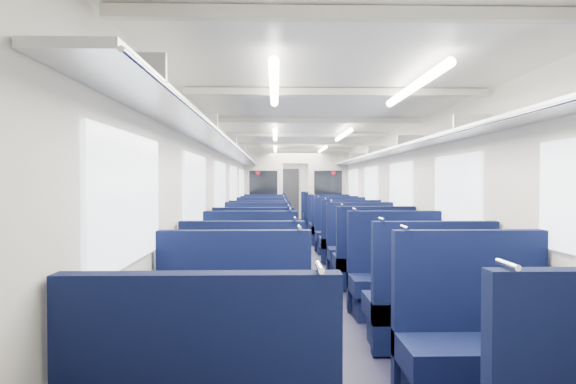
# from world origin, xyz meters

# --- Properties ---
(floor) EXTENTS (2.80, 18.00, 0.01)m
(floor) POSITION_xyz_m (0.00, 0.00, 0.00)
(floor) COLOR black
(floor) RESTS_ON ground
(ceiling) EXTENTS (2.80, 18.00, 0.01)m
(ceiling) POSITION_xyz_m (0.00, 0.00, 2.35)
(ceiling) COLOR silver
(ceiling) RESTS_ON wall_left
(wall_left) EXTENTS (0.02, 18.00, 2.35)m
(wall_left) POSITION_xyz_m (-1.40, 0.00, 1.18)
(wall_left) COLOR beige
(wall_left) RESTS_ON floor
(dado_left) EXTENTS (0.03, 17.90, 0.70)m
(dado_left) POSITION_xyz_m (-1.39, 0.00, 0.35)
(dado_left) COLOR black
(dado_left) RESTS_ON floor
(wall_right) EXTENTS (0.02, 18.00, 2.35)m
(wall_right) POSITION_xyz_m (1.40, 0.00, 1.18)
(wall_right) COLOR beige
(wall_right) RESTS_ON floor
(dado_right) EXTENTS (0.03, 17.90, 0.70)m
(dado_right) POSITION_xyz_m (1.39, 0.00, 0.35)
(dado_right) COLOR black
(dado_right) RESTS_ON floor
(wall_far) EXTENTS (2.80, 0.02, 2.35)m
(wall_far) POSITION_xyz_m (0.00, 9.00, 1.18)
(wall_far) COLOR beige
(wall_far) RESTS_ON floor
(luggage_rack_left) EXTENTS (0.36, 17.40, 0.18)m
(luggage_rack_left) POSITION_xyz_m (-1.21, 0.00, 1.97)
(luggage_rack_left) COLOR #B2B5BA
(luggage_rack_left) RESTS_ON wall_left
(luggage_rack_right) EXTENTS (0.36, 17.40, 0.18)m
(luggage_rack_right) POSITION_xyz_m (1.21, 0.00, 1.97)
(luggage_rack_right) COLOR #B2B5BA
(luggage_rack_right) RESTS_ON wall_right
(windows) EXTENTS (2.78, 15.60, 0.75)m
(windows) POSITION_xyz_m (0.00, -0.46, 1.42)
(windows) COLOR white
(windows) RESTS_ON wall_left
(ceiling_fittings) EXTENTS (2.70, 16.06, 0.11)m
(ceiling_fittings) POSITION_xyz_m (0.00, -0.26, 2.29)
(ceiling_fittings) COLOR beige
(ceiling_fittings) RESTS_ON ceiling
(end_door) EXTENTS (0.75, 0.06, 2.00)m
(end_door) POSITION_xyz_m (0.00, 8.94, 1.00)
(end_door) COLOR black
(end_door) RESTS_ON floor
(bulkhead) EXTENTS (2.80, 0.10, 2.35)m
(bulkhead) POSITION_xyz_m (-0.00, 2.82, 1.23)
(bulkhead) COLOR beige
(bulkhead) RESTS_ON floor
(seat_2) EXTENTS (1.08, 0.60, 1.21)m
(seat_2) POSITION_xyz_m (-0.83, -7.04, 0.37)
(seat_2) COLOR #0B1235
(seat_2) RESTS_ON floor
(seat_3) EXTENTS (1.08, 0.60, 1.21)m
(seat_3) POSITION_xyz_m (0.83, -7.07, 0.37)
(seat_3) COLOR #0B1235
(seat_3) RESTS_ON floor
(seat_4) EXTENTS (1.08, 0.60, 1.21)m
(seat_4) POSITION_xyz_m (-0.83, -5.96, 0.37)
(seat_4) COLOR #0B1235
(seat_4) RESTS_ON floor
(seat_5) EXTENTS (1.08, 0.60, 1.21)m
(seat_5) POSITION_xyz_m (0.83, -6.03, 0.37)
(seat_5) COLOR #0B1235
(seat_5) RESTS_ON floor
(seat_6) EXTENTS (1.08, 0.60, 1.21)m
(seat_6) POSITION_xyz_m (-0.83, -4.87, 0.37)
(seat_6) COLOR #0B1235
(seat_6) RESTS_ON floor
(seat_7) EXTENTS (1.08, 0.60, 1.21)m
(seat_7) POSITION_xyz_m (0.83, -4.90, 0.37)
(seat_7) COLOR #0B1235
(seat_7) RESTS_ON floor
(seat_8) EXTENTS (1.08, 0.60, 1.21)m
(seat_8) POSITION_xyz_m (-0.83, -3.79, 0.37)
(seat_8) COLOR #0B1235
(seat_8) RESTS_ON floor
(seat_9) EXTENTS (1.08, 0.60, 1.21)m
(seat_9) POSITION_xyz_m (0.83, -3.57, 0.37)
(seat_9) COLOR #0B1235
(seat_9) RESTS_ON floor
(seat_10) EXTENTS (1.08, 0.60, 1.21)m
(seat_10) POSITION_xyz_m (-0.83, -2.54, 0.37)
(seat_10) COLOR #0B1235
(seat_10) RESTS_ON floor
(seat_11) EXTENTS (1.08, 0.60, 1.21)m
(seat_11) POSITION_xyz_m (0.83, -2.60, 0.37)
(seat_11) COLOR #0B1235
(seat_11) RESTS_ON floor
(seat_12) EXTENTS (1.08, 0.60, 1.21)m
(seat_12) POSITION_xyz_m (-0.83, -1.50, 0.37)
(seat_12) COLOR #0B1235
(seat_12) RESTS_ON floor
(seat_13) EXTENTS (1.08, 0.60, 1.21)m
(seat_13) POSITION_xyz_m (0.83, -1.37, 0.37)
(seat_13) COLOR #0B1235
(seat_13) RESTS_ON floor
(seat_14) EXTENTS (1.08, 0.60, 1.21)m
(seat_14) POSITION_xyz_m (-0.83, -0.22, 0.37)
(seat_14) COLOR #0B1235
(seat_14) RESTS_ON floor
(seat_15) EXTENTS (1.08, 0.60, 1.21)m
(seat_15) POSITION_xyz_m (0.83, -0.17, 0.37)
(seat_15) COLOR #0B1235
(seat_15) RESTS_ON floor
(seat_16) EXTENTS (1.08, 0.60, 1.21)m
(seat_16) POSITION_xyz_m (-0.83, 1.01, 0.37)
(seat_16) COLOR #0B1235
(seat_16) RESTS_ON floor
(seat_17) EXTENTS (1.08, 0.60, 1.21)m
(seat_17) POSITION_xyz_m (0.83, 1.03, 0.37)
(seat_17) COLOR #0B1235
(seat_17) RESTS_ON floor
(seat_18) EXTENTS (1.08, 0.60, 1.21)m
(seat_18) POSITION_xyz_m (-0.83, 2.09, 0.37)
(seat_18) COLOR #0B1235
(seat_18) RESTS_ON floor
(seat_19) EXTENTS (1.08, 0.60, 1.21)m
(seat_19) POSITION_xyz_m (0.83, 2.02, 0.37)
(seat_19) COLOR #0B1235
(seat_19) RESTS_ON floor
(seat_20) EXTENTS (1.08, 0.60, 1.21)m
(seat_20) POSITION_xyz_m (-0.83, 4.01, 0.37)
(seat_20) COLOR #0B1235
(seat_20) RESTS_ON floor
(seat_21) EXTENTS (1.08, 0.60, 1.21)m
(seat_21) POSITION_xyz_m (0.83, 4.19, 0.37)
(seat_21) COLOR #0B1235
(seat_21) RESTS_ON floor
(seat_22) EXTENTS (1.08, 0.60, 1.21)m
(seat_22) POSITION_xyz_m (-0.83, 5.25, 0.37)
(seat_22) COLOR #0B1235
(seat_22) RESTS_ON floor
(seat_23) EXTENTS (1.08, 0.60, 1.21)m
(seat_23) POSITION_xyz_m (0.83, 5.35, 0.37)
(seat_23) COLOR #0B1235
(seat_23) RESTS_ON floor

